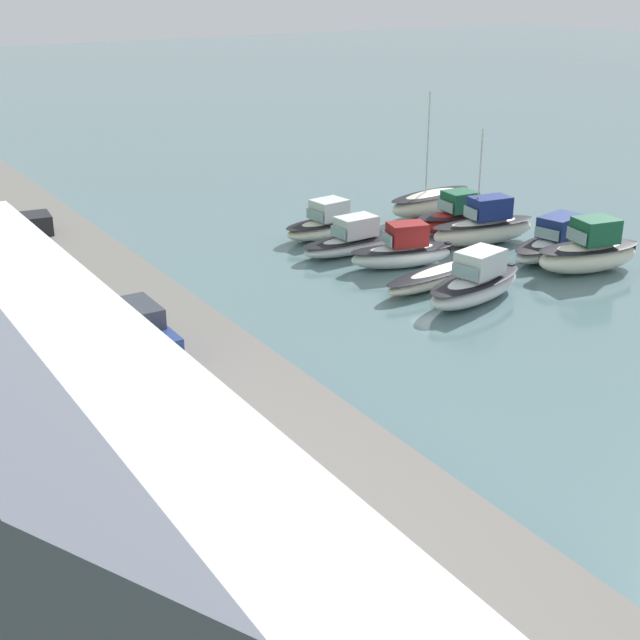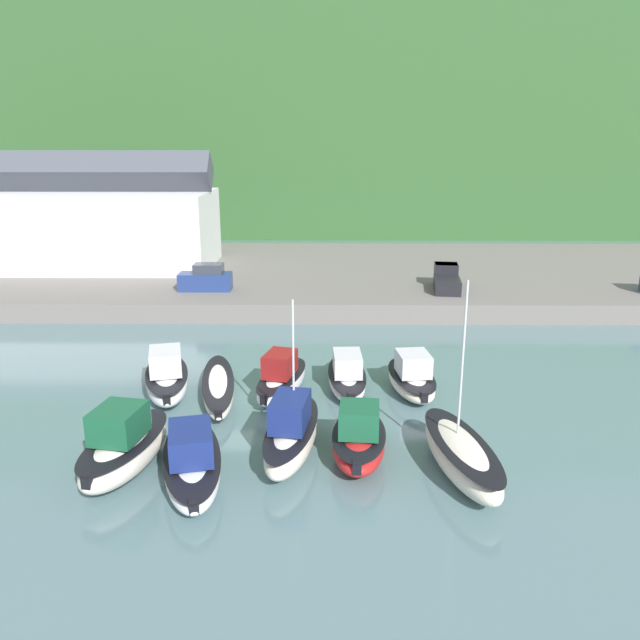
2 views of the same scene
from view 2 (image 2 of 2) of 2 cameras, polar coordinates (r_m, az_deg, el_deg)
The scene contains 16 objects.
ground_plane at distance 33.97m, azimuth -8.46°, elevation -7.07°, with size 320.00×320.00×0.00m, color slate.
hillside_backdrop at distance 118.29m, azimuth -2.12°, elevation 18.85°, with size 240.00×66.72×37.54m.
quay_promenade at distance 60.29m, azimuth -4.48°, elevation 4.14°, with size 115.90×28.31×1.52m.
harbor_clubhouse at distance 63.77m, azimuth -20.51°, elevation 8.18°, with size 23.96×10.71×10.82m.
moored_boat_0 at distance 34.89m, azimuth -13.83°, elevation -5.08°, with size 3.80×7.04×2.57m.
moored_boat_1 at distance 34.18m, azimuth -9.29°, elevation -6.01°, with size 3.10×8.60×0.96m.
moored_boat_2 at distance 33.75m, azimuth -3.54°, elevation -5.43°, with size 3.41×6.24×2.47m.
moored_boat_3 at distance 34.60m, azimuth 2.48°, elevation -5.10°, with size 2.32×6.64×2.15m.
moored_boat_4 at distance 34.47m, azimuth 8.38°, elevation -5.22°, with size 2.91×5.96×2.31m.
moored_boat_5 at distance 27.50m, azimuth -17.46°, elevation -11.00°, with size 3.55×6.54×2.95m.
moored_boat_6 at distance 26.42m, azimuth -11.64°, elevation -12.37°, with size 3.94×7.79×2.32m.
moored_boat_7 at distance 27.50m, azimuth -2.61°, elevation -10.29°, with size 2.99×7.09×6.91m.
moored_boat_8 at distance 27.33m, azimuth 3.58°, elevation -10.79°, with size 2.73×5.46×2.56m.
moored_boat_9 at distance 26.77m, azimuth 12.77°, elevation -11.98°, with size 3.20×7.40×8.10m.
parked_car_2 at distance 51.37m, azimuth -10.38°, elevation 3.72°, with size 4.21×1.83×2.16m.
pickup_truck_0 at distance 52.02m, azimuth 11.48°, elevation 3.70°, with size 2.50×4.92×1.90m.
Camera 2 is at (5.25, -30.80, 13.33)m, focal length 35.00 mm.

